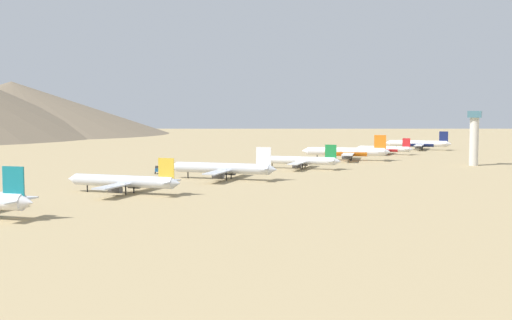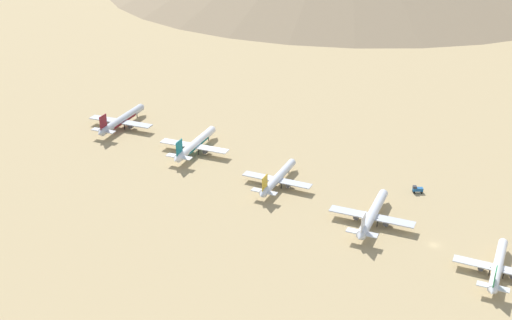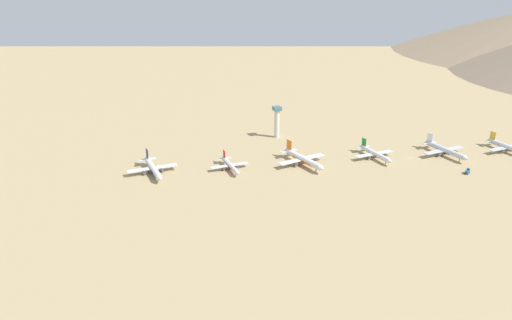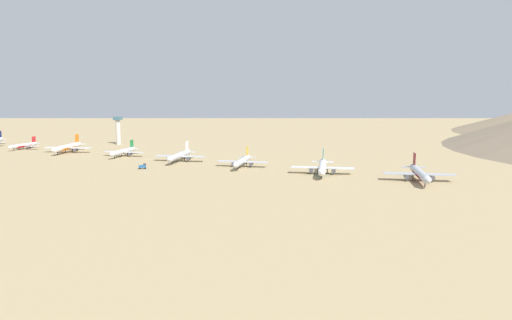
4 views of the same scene
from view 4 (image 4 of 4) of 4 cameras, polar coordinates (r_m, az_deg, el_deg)
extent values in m
plane|color=tan|center=(386.70, -13.43, 0.09)|extent=(2566.53, 2566.53, 0.00)
cone|color=white|center=(564.92, -29.19, 2.30)|extent=(3.42, 4.11, 3.98)
cube|color=silver|center=(562.29, -29.43, 2.31)|extent=(4.29, 14.11, 0.42)
cylinder|color=silver|center=(497.62, -27.16, 1.65)|extent=(33.36, 3.77, 3.52)
cone|color=silver|center=(484.29, -28.57, 1.39)|extent=(2.99, 3.47, 3.45)
cone|color=silver|center=(511.10, -25.83, 1.89)|extent=(2.62, 3.19, 3.17)
cube|color=red|center=(508.18, -26.10, 2.30)|extent=(5.10, 0.36, 6.48)
cube|color=silver|center=(508.96, -26.03, 1.89)|extent=(3.05, 11.13, 0.33)
cube|color=silver|center=(498.71, -27.05, 1.60)|extent=(4.87, 31.52, 0.42)
cylinder|color=#4C4C54|center=(494.63, -26.61, 1.43)|extent=(3.91, 2.16, 2.13)
cylinder|color=#4C4C54|center=(501.98, -27.57, 1.45)|extent=(3.91, 2.16, 2.13)
cylinder|color=black|center=(488.51, -28.12, 1.22)|extent=(0.41, 0.41, 3.54)
cylinder|color=black|center=(497.97, -26.76, 1.43)|extent=(0.41, 0.41, 3.54)
cylinder|color=black|center=(501.15, -27.17, 1.44)|extent=(0.41, 0.41, 3.54)
cylinder|color=red|center=(497.64, -27.16, 1.62)|extent=(18.36, 3.67, 3.53)
cylinder|color=white|center=(451.08, -22.62, 1.51)|extent=(45.73, 12.82, 4.81)
cone|color=white|center=(429.33, -24.12, 1.11)|extent=(4.82, 5.36, 4.72)
cone|color=white|center=(472.91, -21.26, 1.87)|extent=(4.26, 4.89, 4.33)
cube|color=orange|center=(468.29, -21.54, 2.49)|extent=(6.94, 1.67, 8.87)
cube|color=silver|center=(469.47, -21.47, 1.88)|extent=(6.68, 15.68, 0.46)
cube|color=silver|center=(452.85, -22.50, 1.43)|extent=(13.86, 43.51, 0.57)
cylinder|color=#4C4C54|center=(448.73, -21.68, 1.20)|extent=(5.75, 3.81, 2.91)
cylinder|color=#4C4C54|center=(455.67, -23.40, 1.20)|extent=(5.75, 3.81, 2.91)
cylinder|color=black|center=(436.20, -23.63, 0.85)|extent=(0.56, 0.56, 4.84)
cylinder|color=black|center=(452.71, -22.04, 1.19)|extent=(0.56, 0.56, 4.84)
cylinder|color=black|center=(455.71, -22.78, 1.20)|extent=(0.56, 0.56, 4.84)
cylinder|color=orange|center=(451.12, -22.61, 1.46)|extent=(25.54, 9.19, 4.82)
cylinder|color=silver|center=(408.46, -16.35, 1.04)|extent=(38.11, 6.01, 4.01)
cone|color=silver|center=(390.53, -17.77, 0.65)|extent=(3.58, 4.10, 3.93)
cone|color=silver|center=(426.45, -15.06, 1.38)|extent=(3.14, 3.76, 3.61)
cube|color=#197A38|center=(422.57, -15.31, 1.95)|extent=(5.81, 0.68, 7.38)
cube|color=silver|center=(423.61, -15.25, 1.39)|extent=(4.04, 12.81, 0.38)
cube|color=silver|center=(409.93, -16.24, 0.97)|extent=(7.16, 36.07, 0.47)
cylinder|color=#4C4C54|center=(406.44, -15.50, 0.73)|extent=(4.55, 2.66, 2.42)
cylinder|color=#4C4C54|center=(412.38, -17.06, 0.77)|extent=(4.55, 2.66, 2.42)
cylinder|color=black|center=(396.23, -17.31, 0.43)|extent=(0.46, 0.46, 4.03)
cylinder|color=black|center=(409.79, -15.82, 0.74)|extent=(0.46, 0.46, 4.03)
cylinder|color=black|center=(412.35, -16.50, 0.76)|extent=(0.46, 0.46, 4.03)
cylinder|color=silver|center=(367.10, -9.59, 0.56)|extent=(43.23, 7.88, 4.54)
cone|color=silver|center=(345.41, -10.91, 0.04)|extent=(4.16, 4.73, 4.45)
cone|color=silver|center=(388.76, -8.43, 1.02)|extent=(3.65, 4.33, 4.09)
cube|color=white|center=(384.09, -8.65, 1.72)|extent=(6.58, 0.93, 8.36)
cube|color=#B6BBC5|center=(385.35, -8.60, 1.02)|extent=(4.93, 14.59, 0.43)
cube|color=#B6BBC5|center=(368.87, -9.49, 0.48)|extent=(9.13, 40.96, 0.54)
cylinder|color=#4C4C54|center=(365.84, -8.48, 0.17)|extent=(5.22, 3.13, 2.75)
cylinder|color=#4C4C54|center=(370.70, -10.58, 0.23)|extent=(5.22, 3.13, 2.75)
cylinder|color=black|center=(352.33, -10.48, -0.24)|extent=(0.53, 0.53, 4.56)
cylinder|color=black|center=(369.22, -8.97, 0.19)|extent=(0.53, 0.53, 4.56)
cylinder|color=black|center=(371.31, -9.88, 0.22)|extent=(0.53, 0.53, 4.56)
cylinder|color=silver|center=(335.07, -1.75, -0.13)|extent=(40.09, 6.46, 4.21)
cone|color=silver|center=(314.22, -2.67, -0.70)|extent=(3.78, 4.32, 4.13)
cone|color=silver|center=(355.81, -0.95, 0.37)|extent=(3.31, 3.96, 3.79)
cube|color=gold|center=(351.30, -1.09, 1.08)|extent=(6.11, 0.73, 7.76)
cube|color=#B6BBC5|center=(352.54, -1.07, 0.37)|extent=(4.29, 13.48, 0.40)
cube|color=#B6BBC5|center=(336.78, -1.69, -0.21)|extent=(7.66, 37.95, 0.50)
cylinder|color=#4C4C54|center=(334.70, -0.61, -0.52)|extent=(4.79, 2.81, 2.55)
cylinder|color=#4C4C54|center=(337.74, -2.82, -0.45)|extent=(4.79, 2.81, 2.55)
cylinder|color=black|center=(320.90, -2.38, -0.97)|extent=(0.49, 0.49, 4.24)
cylinder|color=black|center=(337.47, -1.16, -0.50)|extent=(0.49, 0.49, 4.24)
cylinder|color=black|center=(338.78, -2.12, -0.47)|extent=(0.49, 0.49, 4.24)
cylinder|color=white|center=(308.02, 8.33, -0.86)|extent=(44.84, 8.99, 4.71)
cone|color=white|center=(284.08, 8.23, -1.63)|extent=(4.39, 4.97, 4.61)
cone|color=white|center=(331.77, 8.41, -0.20)|extent=(3.86, 4.55, 4.24)
cube|color=#14727F|center=(326.58, 8.41, 0.64)|extent=(6.82, 1.09, 8.67)
cube|color=silver|center=(328.02, 8.40, -0.22)|extent=(5.38, 15.18, 0.45)
cube|color=silver|center=(309.99, 8.33, -0.96)|extent=(10.23, 42.51, 0.56)
cylinder|color=#4C4C54|center=(309.27, 9.70, -1.33)|extent=(5.45, 3.34, 2.85)
cylinder|color=#4C4C54|center=(309.49, 6.95, -1.26)|extent=(5.45, 3.34, 2.85)
cylinder|color=black|center=(291.80, 8.25, -1.94)|extent=(0.54, 0.54, 4.73)
cylinder|color=black|center=(311.51, 8.92, -1.30)|extent=(0.54, 0.54, 4.73)
cylinder|color=black|center=(311.60, 7.74, -1.27)|extent=(0.54, 0.54, 4.73)
cylinder|color=#14727F|center=(308.08, 8.33, -0.92)|extent=(24.86, 7.06, 4.72)
cylinder|color=#B2B7C1|center=(297.75, 19.84, -1.57)|extent=(45.81, 9.19, 4.81)
cone|color=#B2B7C1|center=(273.78, 20.77, -2.45)|extent=(4.49, 5.08, 4.71)
cone|color=#B2B7C1|center=(321.60, 19.06, -0.82)|extent=(3.94, 4.65, 4.33)
cube|color=maroon|center=(316.35, 19.24, 0.05)|extent=(6.97, 1.11, 8.86)
cube|color=#A4A8B2|center=(317.83, 19.17, -0.85)|extent=(5.50, 15.51, 0.46)
cube|color=#A4A8B2|center=(299.73, 19.77, -1.66)|extent=(10.45, 43.43, 0.57)
cylinder|color=#4C4C54|center=(300.53, 21.21, -2.05)|extent=(5.57, 3.41, 2.91)
cylinder|color=#4C4C54|center=(297.74, 18.35, -2.00)|extent=(5.57, 3.41, 2.91)
cylinder|color=black|center=(281.52, 20.44, -2.75)|extent=(0.56, 0.56, 4.83)
cylinder|color=black|center=(301.92, 20.32, -2.02)|extent=(0.56, 0.56, 4.83)
cylinder|color=black|center=(300.72, 19.09, -2.00)|extent=(0.56, 0.56, 4.83)
cylinder|color=maroon|center=(297.81, 19.84, -1.64)|extent=(25.40, 7.22, 4.82)
cube|color=#1E5999|center=(337.77, -14.06, -0.77)|extent=(4.51, 5.67, 1.70)
cube|color=#333338|center=(337.54, -13.78, -0.53)|extent=(2.68, 2.57, 1.10)
cylinder|color=black|center=(339.11, -13.71, -0.96)|extent=(0.83, 1.13, 1.10)
cylinder|color=black|center=(336.84, -13.71, -1.02)|extent=(0.83, 1.13, 1.10)
cylinder|color=black|center=(339.15, -14.38, -0.99)|extent=(0.83, 1.13, 1.10)
cylinder|color=black|center=(336.88, -14.39, -1.05)|extent=(0.83, 1.13, 1.10)
cylinder|color=beige|center=(505.56, -16.89, 3.34)|extent=(4.80, 4.80, 26.12)
cube|color=#3F6B7A|center=(504.57, -16.96, 5.03)|extent=(7.20, 7.20, 3.60)
camera|label=1|loc=(461.01, 27.51, 4.52)|focal=44.83mm
camera|label=2|loc=(648.28, -6.28, 18.04)|focal=46.56mm
camera|label=3|loc=(465.83, -77.28, 14.87)|focal=36.81mm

